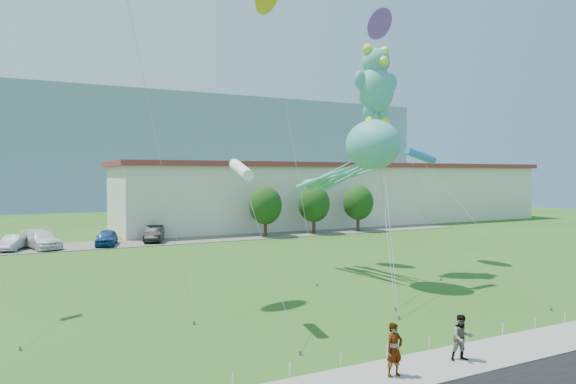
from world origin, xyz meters
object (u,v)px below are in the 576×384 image
at_px(pedestrian_right, 462,338).
at_px(parked_car_white, 42,240).
at_px(pedestrian_left, 394,350).
at_px(parked_car_blue, 107,237).
at_px(parked_car_silver, 13,243).
at_px(octopus_kite, 361,157).
at_px(parked_car_black, 154,233).
at_px(teddy_bear_kite, 376,84).
at_px(warehouse, 341,193).

distance_m(pedestrian_right, parked_car_white, 39.82).
xyz_separation_m(pedestrian_left, parked_car_blue, (-4.26, 37.18, -0.18)).
xyz_separation_m(parked_car_silver, octopus_kite, (19.75, -24.66, 7.09)).
distance_m(parked_car_white, parked_car_black, 10.09).
relative_size(pedestrian_right, parked_car_black, 0.34).
relative_size(pedestrian_left, teddy_bear_kite, 0.11).
distance_m(parked_car_silver, parked_car_white, 2.27).
bearing_deg(parked_car_white, pedestrian_right, -88.73).
bearing_deg(parked_car_blue, pedestrian_left, -69.31).
bearing_deg(parked_car_white, warehouse, -3.84).
bearing_deg(parked_car_blue, warehouse, 30.94).
relative_size(parked_car_black, octopus_kite, 0.36).
height_order(warehouse, parked_car_white, warehouse).
relative_size(pedestrian_left, parked_car_white, 0.32).
distance_m(pedestrian_left, pedestrian_right, 3.06).
xyz_separation_m(warehouse, pedestrian_right, (-24.90, -46.85, -3.21)).
height_order(parked_car_white, parked_car_black, parked_car_white).
xyz_separation_m(pedestrian_right, parked_car_white, (-12.79, 37.71, -0.07)).
bearing_deg(pedestrian_right, parked_car_blue, 120.75).
bearing_deg(pedestrian_right, teddy_bear_kite, 83.76).
distance_m(parked_car_blue, octopus_kite, 27.87).
xyz_separation_m(parked_car_silver, parked_car_white, (2.27, 0.07, 0.12)).
distance_m(pedestrian_left, octopus_kite, 16.63).
bearing_deg(warehouse, parked_car_white, -166.37).
relative_size(warehouse, octopus_kite, 4.63).
bearing_deg(pedestrian_left, parked_car_white, 101.88).
height_order(pedestrian_right, parked_car_silver, pedestrian_right).
bearing_deg(pedestrian_left, parked_car_blue, 93.95).
relative_size(pedestrian_left, parked_car_silver, 0.43).
xyz_separation_m(pedestrian_right, parked_car_black, (-2.70, 38.01, -0.07)).
distance_m(warehouse, parked_car_white, 38.92).
bearing_deg(parked_car_black, teddy_bear_kite, -48.69).
bearing_deg(octopus_kite, pedestrian_right, -109.88).
relative_size(warehouse, teddy_bear_kite, 3.96).
bearing_deg(pedestrian_left, warehouse, 56.62).
relative_size(pedestrian_right, parked_car_silver, 0.41).
xyz_separation_m(parked_car_blue, parked_car_black, (4.61, 0.88, 0.05)).
bearing_deg(octopus_kite, parked_car_black, 106.47).
height_order(parked_car_black, teddy_bear_kite, teddy_bear_kite).
xyz_separation_m(pedestrian_left, parked_car_black, (0.35, 38.06, -0.13)).
distance_m(parked_car_silver, teddy_bear_kite, 34.01).
bearing_deg(parked_car_black, parked_car_silver, -160.52).
relative_size(pedestrian_right, octopus_kite, 0.12).
relative_size(warehouse, parked_car_blue, 14.15).
height_order(pedestrian_left, pedestrian_right, pedestrian_left).
height_order(parked_car_blue, teddy_bear_kite, teddy_bear_kite).
relative_size(parked_car_white, octopus_kite, 0.41).
bearing_deg(pedestrian_right, octopus_kite, 89.73).
bearing_deg(teddy_bear_kite, pedestrian_right, -115.85).
bearing_deg(teddy_bear_kite, parked_car_silver, 134.69).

